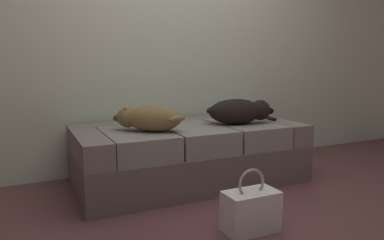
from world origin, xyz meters
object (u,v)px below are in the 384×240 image
tv_remote (270,118)px  dog_dark (240,111)px  dog_tan (149,118)px  handbag (251,210)px  couch (189,154)px

tv_remote → dog_dark: bearing=-158.9°
dog_tan → handbag: size_ratio=1.37×
tv_remote → handbag: bearing=-122.8°
dog_dark → couch: bearing=164.2°
dog_tan → tv_remote: (1.18, 0.08, -0.09)m
couch → tv_remote: bearing=-2.7°
dog_tan → dog_dark: size_ratio=0.84×
dog_dark → dog_tan: bearing=-180.0°
dog_dark → tv_remote: (0.38, 0.08, -0.10)m
tv_remote → couch: bearing=-173.5°
dog_tan → handbag: dog_tan is taller
dog_dark → tv_remote: 0.40m
tv_remote → handbag: tv_remote is taller
tv_remote → handbag: 1.33m
dog_tan → tv_remote: size_ratio=3.46×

